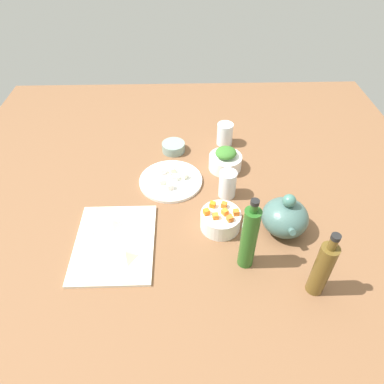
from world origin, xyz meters
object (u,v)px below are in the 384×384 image
bowl_greens (225,162)px  bowl_small_side (173,147)px  bottle_0 (249,238)px  bottle_1 (322,268)px  drinking_glass_1 (225,134)px  bowl_carrots (220,220)px  cutting_board (115,243)px  plate_tofu (171,181)px  teapot (285,217)px  drinking_glass_0 (227,184)px

bowl_greens → bowl_small_side: bearing=-120.6°
bottle_0 → bowl_greens: bearing=-177.9°
bottle_1 → drinking_glass_1: 75.19cm
bowl_carrots → bowl_small_side: bowl_carrots is taller
cutting_board → bowl_carrots: bowl_carrots is taller
plate_tofu → bottle_1: bottle_1 is taller
bowl_small_side → cutting_board: bearing=-20.1°
drinking_glass_1 → bowl_greens: bearing=-4.8°
bottle_0 → bottle_1: size_ratio=1.12×
teapot → drinking_glass_0: bearing=-136.3°
teapot → bowl_small_side: bearing=-141.2°
plate_tofu → drinking_glass_1: drinking_glass_1 is taller
bottle_0 → teapot: bearing=132.1°
bottle_1 → drinking_glass_1: (-72.66, -18.63, -5.11)cm
bottle_1 → bowl_carrots: bearing=-134.7°
bowl_small_side → bottle_0: bottle_0 is taller
drinking_glass_1 → teapot: bearing=16.0°
bottle_1 → bowl_greens: bearing=-160.1°
plate_tofu → bowl_greens: size_ratio=1.86×
plate_tofu → drinking_glass_0: (7.67, 20.64, 4.57)cm
bowl_carrots → teapot: 20.74cm
bottle_1 → cutting_board: bearing=-106.9°
cutting_board → teapot: teapot is taller
bottle_0 → drinking_glass_1: size_ratio=2.74×
bowl_carrots → drinking_glass_0: bearing=166.3°
teapot → drinking_glass_1: (-50.20, -14.38, -1.22)cm
bowl_carrots → bottle_1: bearing=45.3°
bowl_greens → bowl_carrots: size_ratio=0.98×
bowl_small_side → teapot: teapot is taller
bowl_greens → bowl_carrots: bowl_carrots is taller
bottle_1 → bottle_0: bearing=-117.7°
cutting_board → bowl_small_side: 53.12cm
bottle_1 → drinking_glass_1: size_ratio=2.45×
cutting_board → bowl_small_side: (-49.85, 18.28, 1.43)cm
cutting_board → plate_tofu: size_ratio=1.33×
cutting_board → drinking_glass_1: bearing=143.6°
cutting_board → bottle_0: 42.86cm
cutting_board → bottle_0: (8.21, 40.57, 11.12)cm
cutting_board → drinking_glass_0: bearing=120.1°
teapot → drinking_glass_1: size_ratio=1.74×
cutting_board → bottle_1: bearing=73.1°
cutting_board → drinking_glass_0: (-22.04, 38.07, 4.67)cm
drinking_glass_1 → bowl_carrots: bearing=-7.2°
plate_tofu → bottle_0: bearing=31.4°
drinking_glass_1 → bowl_small_side: bearing=-77.4°
bowl_greens → drinking_glass_1: 17.27cm
teapot → bowl_greens: bearing=-154.4°
bowl_small_side → bowl_greens: bearing=59.4°
teapot → bottle_0: size_ratio=0.63×
plate_tofu → bowl_greens: bowl_greens is taller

